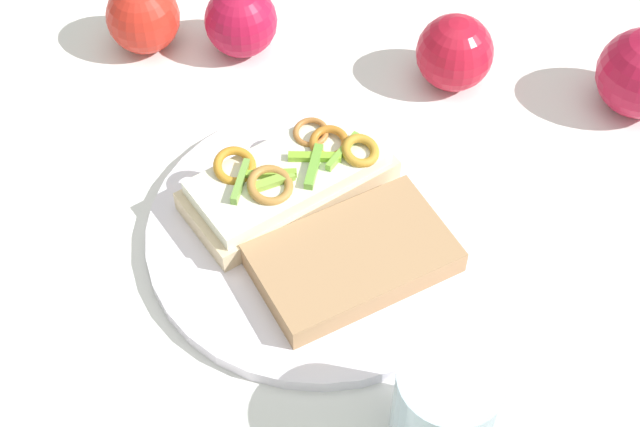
{
  "coord_description": "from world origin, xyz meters",
  "views": [
    {
      "loc": [
        0.45,
        -0.19,
        0.65
      ],
      "look_at": [
        0.0,
        0.0,
        0.03
      ],
      "focal_mm": 53.51,
      "sensor_mm": 36.0,
      "label": 1
    }
  ],
  "objects_px": {
    "apple_3": "(143,17)",
    "apple_4": "(455,53)",
    "apple_5": "(241,21)",
    "drinking_glass": "(445,410)",
    "bread_slice_side": "(353,258)",
    "plate": "(320,233)",
    "sandwich": "(290,179)"
  },
  "relations": [
    {
      "from": "apple_3",
      "to": "apple_4",
      "type": "bearing_deg",
      "value": 56.87
    },
    {
      "from": "apple_5",
      "to": "drinking_glass",
      "type": "distance_m",
      "value": 0.45
    },
    {
      "from": "bread_slice_side",
      "to": "apple_4",
      "type": "bearing_deg",
      "value": 38.12
    },
    {
      "from": "plate",
      "to": "apple_5",
      "type": "relative_size",
      "value": 4.09
    },
    {
      "from": "sandwich",
      "to": "apple_4",
      "type": "height_order",
      "value": "apple_4"
    },
    {
      "from": "bread_slice_side",
      "to": "apple_5",
      "type": "height_order",
      "value": "apple_5"
    },
    {
      "from": "bread_slice_side",
      "to": "apple_3",
      "type": "height_order",
      "value": "apple_3"
    },
    {
      "from": "apple_5",
      "to": "plate",
      "type": "bearing_deg",
      "value": -5.29
    },
    {
      "from": "apple_3",
      "to": "bread_slice_side",
      "type": "bearing_deg",
      "value": 12.06
    },
    {
      "from": "bread_slice_side",
      "to": "sandwich",
      "type": "bearing_deg",
      "value": 95.78
    },
    {
      "from": "bread_slice_side",
      "to": "drinking_glass",
      "type": "bearing_deg",
      "value": -95.76
    },
    {
      "from": "sandwich",
      "to": "bread_slice_side",
      "type": "relative_size",
      "value": 1.22
    },
    {
      "from": "sandwich",
      "to": "plate",
      "type": "bearing_deg",
      "value": -91.01
    },
    {
      "from": "plate",
      "to": "apple_5",
      "type": "distance_m",
      "value": 0.25
    },
    {
      "from": "apple_3",
      "to": "apple_5",
      "type": "bearing_deg",
      "value": 63.45
    },
    {
      "from": "apple_4",
      "to": "drinking_glass",
      "type": "height_order",
      "value": "drinking_glass"
    },
    {
      "from": "apple_3",
      "to": "apple_5",
      "type": "distance_m",
      "value": 0.1
    },
    {
      "from": "sandwich",
      "to": "drinking_glass",
      "type": "distance_m",
      "value": 0.25
    },
    {
      "from": "apple_4",
      "to": "sandwich",
      "type": "bearing_deg",
      "value": -68.52
    },
    {
      "from": "bread_slice_side",
      "to": "apple_3",
      "type": "xyz_separation_m",
      "value": [
        -0.34,
        -0.07,
        0.01
      ]
    },
    {
      "from": "apple_5",
      "to": "sandwich",
      "type": "bearing_deg",
      "value": -8.77
    },
    {
      "from": "sandwich",
      "to": "drinking_glass",
      "type": "bearing_deg",
      "value": -97.75
    },
    {
      "from": "apple_3",
      "to": "apple_5",
      "type": "xyz_separation_m",
      "value": [
        0.04,
        0.09,
        -0.0
      ]
    },
    {
      "from": "sandwich",
      "to": "apple_5",
      "type": "height_order",
      "value": "apple_5"
    },
    {
      "from": "bread_slice_side",
      "to": "drinking_glass",
      "type": "xyz_separation_m",
      "value": [
        0.16,
        -0.0,
        0.02
      ]
    },
    {
      "from": "sandwich",
      "to": "drinking_glass",
      "type": "height_order",
      "value": "drinking_glass"
    },
    {
      "from": "bread_slice_side",
      "to": "apple_3",
      "type": "distance_m",
      "value": 0.35
    },
    {
      "from": "drinking_glass",
      "to": "plate",
      "type": "bearing_deg",
      "value": -178.12
    },
    {
      "from": "bread_slice_side",
      "to": "apple_5",
      "type": "relative_size",
      "value": 2.19
    },
    {
      "from": "apple_5",
      "to": "drinking_glass",
      "type": "height_order",
      "value": "drinking_glass"
    },
    {
      "from": "apple_4",
      "to": "drinking_glass",
      "type": "distance_m",
      "value": 0.38
    },
    {
      "from": "apple_5",
      "to": "apple_3",
      "type": "bearing_deg",
      "value": -116.55
    }
  ]
}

